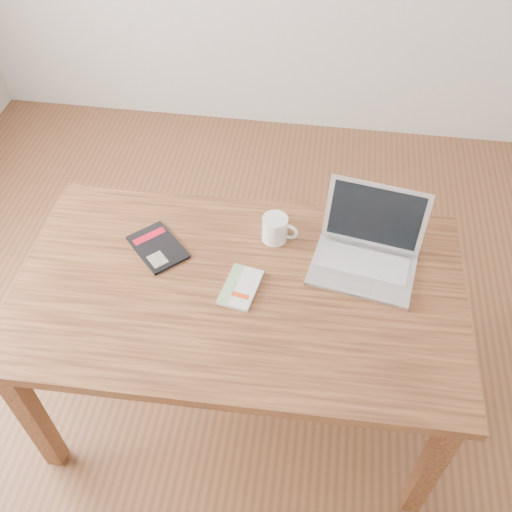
# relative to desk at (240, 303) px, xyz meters

# --- Properties ---
(room) EXTENTS (4.04, 4.04, 2.70)m
(room) POSITION_rel_desk_xyz_m (-0.06, 0.04, 0.69)
(room) COLOR brown
(room) RESTS_ON ground
(desk) EXTENTS (1.55, 0.91, 0.75)m
(desk) POSITION_rel_desk_xyz_m (0.00, 0.00, 0.00)
(desk) COLOR #57311A
(desk) RESTS_ON ground
(white_guidebook) EXTENTS (0.14, 0.20, 0.02)m
(white_guidebook) POSITION_rel_desk_xyz_m (0.01, -0.01, 0.10)
(white_guidebook) COLOR beige
(white_guidebook) RESTS_ON desk
(black_guidebook) EXTENTS (0.26, 0.26, 0.01)m
(black_guidebook) POSITION_rel_desk_xyz_m (-0.32, 0.14, 0.10)
(black_guidebook) COLOR black
(black_guidebook) RESTS_ON desk
(laptop) EXTENTS (0.40, 0.37, 0.24)m
(laptop) POSITION_rel_desk_xyz_m (0.42, 0.19, 0.14)
(laptop) COLOR silver
(laptop) RESTS_ON desk
(coffee_mug) EXTENTS (0.13, 0.09, 0.10)m
(coffee_mug) POSITION_rel_desk_xyz_m (0.10, 0.25, 0.14)
(coffee_mug) COLOR white
(coffee_mug) RESTS_ON desk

